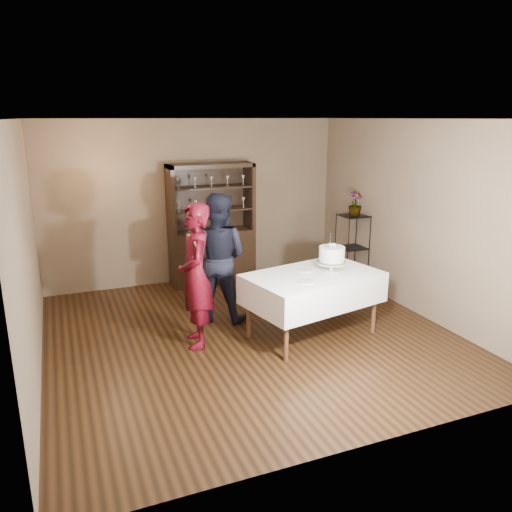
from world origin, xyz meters
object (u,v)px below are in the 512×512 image
object	(u,v)px
cake_table	(313,288)
potted_plant	(355,204)
china_hutch	(212,244)
man	(217,257)
woman	(195,276)
plant_etagere	(352,247)
cake	(332,256)

from	to	relation	value
cake_table	potted_plant	bearing A→B (deg)	43.70
china_hutch	man	size ratio (longest dim) A/B	1.13
woman	man	size ratio (longest dim) A/B	1.00
plant_etagere	woman	bearing A→B (deg)	-157.77
china_hutch	woman	size ratio (longest dim) A/B	1.13
cake_table	potted_plant	size ratio (longest dim) A/B	4.66
china_hutch	woman	world-z (taller)	china_hutch
plant_etagere	potted_plant	bearing A→B (deg)	-106.25
cake_table	china_hutch	bearing A→B (deg)	101.95
china_hutch	cake_table	size ratio (longest dim) A/B	1.10
china_hutch	man	xyz separation A→B (m)	(-0.41, -1.58, 0.22)
china_hutch	cake	bearing A→B (deg)	-72.34
plant_etagere	potted_plant	size ratio (longest dim) A/B	3.07
cake_table	cake	xyz separation A→B (m)	(0.27, 0.01, 0.39)
plant_etagere	cake_table	bearing A→B (deg)	-135.65
plant_etagere	cake_table	world-z (taller)	plant_etagere
woman	man	world-z (taller)	woman
china_hutch	potted_plant	distance (m)	2.45
woman	cake_table	bearing A→B (deg)	87.82
plant_etagere	cake	world-z (taller)	cake
woman	potted_plant	xyz separation A→B (m)	(2.97, 1.17, 0.50)
china_hutch	cake_table	bearing A→B (deg)	-78.05
plant_etagere	cake	bearing A→B (deg)	-130.46
cake_table	man	bearing A→B (deg)	134.09
cake_table	potted_plant	xyz separation A→B (m)	(1.53, 1.46, 0.75)
man	cake	bearing A→B (deg)	177.05
cake_table	man	distance (m)	1.38
man	potted_plant	bearing A→B (deg)	-133.56
man	potted_plant	distance (m)	2.57
man	cake	size ratio (longest dim) A/B	3.52
cake_table	woman	xyz separation A→B (m)	(-1.44, 0.29, 0.25)
man	cake	distance (m)	1.56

